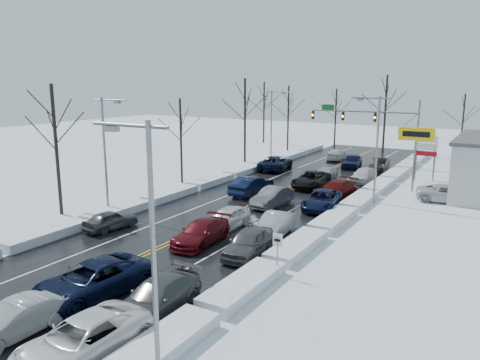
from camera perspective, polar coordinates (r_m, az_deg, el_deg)
The scene contains 42 objects.
ground at distance 35.92m, azimuth -1.58°, elevation -4.49°, with size 160.00×160.00×0.00m, color silver.
road_surface at distance 37.55m, azimuth 0.06°, elevation -3.73°, with size 14.00×84.00×0.01m, color black.
snow_bank_left at distance 41.81m, azimuth -8.95°, elevation -2.25°, with size 1.77×72.00×0.61m, color white.
snow_bank_right at distance 34.47m, azimuth 11.04°, elevation -5.43°, with size 1.77×72.00×0.61m, color white.
traffic_signal_mast at distance 59.20m, azimuth 16.07°, elevation 6.98°, with size 13.28×0.39×8.00m.
tires_plus_sign at distance 46.07m, azimuth 20.67°, elevation 4.76°, with size 3.20×0.34×6.00m.
used_vehicles_sign at distance 52.16m, azimuth 21.73°, elevation 3.58°, with size 2.20×0.22×4.65m.
speed_limit_sign at distance 24.96m, azimuth 4.60°, elevation -8.11°, with size 0.55×0.09×2.35m.
streetlight_se at distance 15.80m, azimuth -11.16°, elevation -6.27°, with size 3.20×0.25×9.00m.
streetlight_ne at distance 40.68m, azimuth 16.12°, elevation 4.64°, with size 3.20×0.25×9.00m.
streetlight_sw at distance 36.98m, azimuth -15.99°, elevation 3.95°, with size 3.20×0.25×9.00m.
streetlight_nw at distance 59.64m, azimuth 4.01°, elevation 7.29°, with size 3.20×0.25×9.00m.
tree_left_b at distance 37.93m, azimuth -21.69°, elevation 6.31°, with size 4.00×4.00×10.00m.
tree_left_c at distance 47.23m, azimuth -7.26°, elevation 6.75°, with size 3.40×3.40×8.50m.
tree_left_d at distance 59.13m, azimuth 0.61°, elevation 9.24°, with size 4.20×4.20×10.50m.
tree_left_e at distance 69.62m, azimuth 5.92°, elevation 9.03°, with size 3.80×3.80×9.50m.
tree_far_a at distance 78.17m, azimuth 2.95°, elevation 9.65°, with size 4.00×4.00×10.00m.
tree_far_b at distance 74.33m, azimuth 11.61°, elevation 8.76°, with size 3.60×3.60×9.00m.
tree_far_c at distance 70.09m, azimuth 17.37°, elevation 9.43°, with size 4.40×4.40×11.00m.
tree_far_d at distance 70.02m, azimuth 25.61°, elevation 7.37°, with size 3.40×3.40×8.50m.
queued_car_1 at distance 22.04m, azimuth -25.56°, elevation -16.82°, with size 1.53×4.39×1.45m, color #A2A6AA.
queued_car_2 at distance 24.30m, azimuth -17.48°, elevation -13.40°, with size 2.80×6.07×1.69m, color black.
queued_car_3 at distance 30.27m, azimuth -4.76°, elevation -7.72°, with size 2.07×5.08×1.48m, color #540B12.
queued_car_4 at distance 33.13m, azimuth -1.57°, elevation -5.92°, with size 1.79×4.44×1.51m, color silver.
queued_car_5 at distance 38.90m, azimuth 3.94°, elevation -3.21°, with size 1.66×4.76×1.57m, color #46484B.
queued_car_6 at distance 46.13m, azimuth 8.63°, elevation -0.89°, with size 2.59×5.62×1.56m, color black.
queued_car_7 at distance 49.62m, azimuth 10.28°, elevation -0.04°, with size 1.85×4.56×1.32m, color #AAADB3.
queued_car_8 at distance 57.47m, azimuth 13.44°, elevation 1.47°, with size 1.90×4.71×1.61m, color black.
queued_car_10 at distance 19.66m, azimuth -18.62°, elevation -19.93°, with size 2.57×5.57×1.55m, color white.
queued_car_11 at distance 22.21m, azimuth -10.01°, elevation -15.52°, with size 2.07×5.10×1.48m, color #44484A.
queued_car_12 at distance 28.24m, azimuth 1.03°, elevation -9.16°, with size 1.88×4.67×1.59m, color #46494C.
queued_car_13 at distance 31.69m, azimuth 4.22°, elevation -6.79°, with size 1.60×4.58×1.51m, color #999CA1.
queued_car_14 at distance 38.64m, azimuth 9.93°, elevation -3.47°, with size 2.49×5.40×1.50m, color black.
queued_car_15 at distance 42.43m, azimuth 11.63°, elevation -2.14°, with size 2.14×5.28×1.53m, color #4C0B0A.
queued_car_16 at distance 49.55m, azimuth 14.77°, elevation -0.26°, with size 1.80×4.48×1.53m, color silver.
queued_car_17 at distance 55.84m, azimuth 16.57°, elevation 0.99°, with size 1.63×4.67×1.54m, color black.
oncoming_car_0 at distance 42.76m, azimuth 1.43°, elevation -1.78°, with size 1.81×5.20×1.71m, color black.
oncoming_car_1 at distance 54.67m, azimuth 4.36°, elevation 1.23°, with size 2.76×5.99×1.66m, color black.
oncoming_car_2 at distance 62.71m, azimuth 11.69°, elevation 2.41°, with size 2.01×4.93×1.43m, color silver.
oncoming_car_3 at distance 34.20m, azimuth -15.43°, elevation -5.79°, with size 1.59×3.95×1.35m, color #44484A.
parked_car_0 at distance 43.87m, azimuth 24.07°, elevation -2.49°, with size 2.45×5.31×1.48m, color silver.
parked_car_2 at distance 51.06m, azimuth 26.34°, elevation -0.77°, with size 1.79×4.46×1.52m, color black.
Camera 1 is at (18.42, -29.09, 10.21)m, focal length 35.00 mm.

